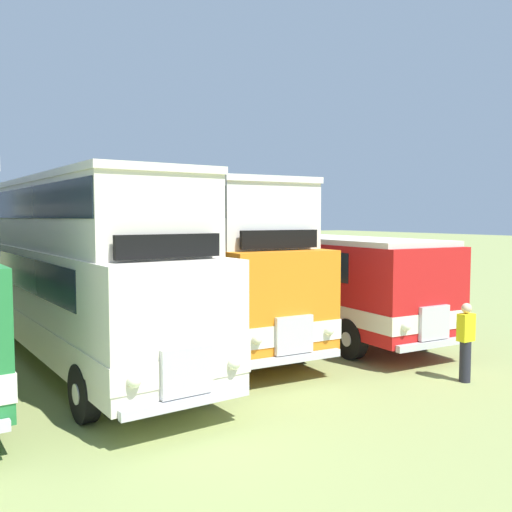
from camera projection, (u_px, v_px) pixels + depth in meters
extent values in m
cylinder|color=silver|center=(2.00, 397.00, 9.51)|extent=(0.03, 0.36, 0.36)
cube|color=silver|center=(79.00, 295.00, 13.51)|extent=(3.10, 11.17, 2.30)
cube|color=silver|center=(80.00, 319.00, 13.55)|extent=(3.14, 11.22, 0.44)
cube|color=#19232D|center=(74.00, 269.00, 13.79)|extent=(3.00, 8.78, 0.76)
cube|color=#19232D|center=(183.00, 294.00, 8.98)|extent=(2.20, 0.22, 0.90)
cube|color=silver|center=(187.00, 371.00, 8.98)|extent=(0.91, 0.17, 0.80)
cube|color=silver|center=(188.00, 402.00, 8.99)|extent=(2.30, 0.26, 0.16)
sphere|color=#EAEACC|center=(234.00, 363.00, 9.48)|extent=(0.22, 0.22, 0.22)
sphere|color=#EAEACC|center=(134.00, 381.00, 8.46)|extent=(0.22, 0.22, 0.22)
cube|color=silver|center=(74.00, 216.00, 13.58)|extent=(2.95, 10.27, 1.50)
cube|color=silver|center=(74.00, 182.00, 13.52)|extent=(3.01, 10.37, 0.14)
cube|color=#19232D|center=(74.00, 204.00, 13.56)|extent=(2.98, 10.17, 0.68)
cube|color=black|center=(169.00, 246.00, 9.33)|extent=(1.90, 0.22, 0.40)
cylinder|color=black|center=(200.00, 372.00, 11.02)|extent=(0.34, 1.05, 1.04)
cylinder|color=silver|center=(207.00, 371.00, 11.11)|extent=(0.04, 0.36, 0.36)
cylinder|color=black|center=(84.00, 393.00, 9.72)|extent=(0.34, 1.05, 1.04)
cylinder|color=silver|center=(76.00, 394.00, 9.63)|extent=(0.04, 0.36, 0.36)
cylinder|color=black|center=(80.00, 316.00, 17.30)|extent=(0.34, 1.05, 1.04)
cylinder|color=silver|center=(85.00, 315.00, 17.39)|extent=(0.04, 0.36, 0.36)
cylinder|color=black|center=(0.00, 324.00, 16.00)|extent=(0.34, 1.05, 1.04)
cube|color=orange|center=(201.00, 282.00, 16.03)|extent=(2.97, 9.90, 2.30)
cube|color=white|center=(201.00, 303.00, 16.07)|extent=(3.01, 9.95, 0.44)
cube|color=#19232D|center=(196.00, 261.00, 16.34)|extent=(2.88, 7.51, 0.76)
cube|color=#19232D|center=(292.00, 276.00, 11.76)|extent=(2.20, 0.21, 0.90)
cube|color=silver|center=(294.00, 335.00, 11.75)|extent=(0.90, 0.16, 0.80)
cube|color=silver|center=(295.00, 358.00, 11.76)|extent=(2.30, 0.25, 0.16)
sphere|color=#EAEACC|center=(329.00, 331.00, 12.17)|extent=(0.22, 0.22, 0.22)
sphere|color=#EAEACC|center=(257.00, 339.00, 11.31)|extent=(0.22, 0.22, 0.22)
cube|color=white|center=(197.00, 216.00, 16.12)|extent=(2.82, 9.00, 1.50)
cube|color=white|center=(197.00, 188.00, 16.06)|extent=(2.89, 9.10, 0.14)
cube|color=#19232D|center=(197.00, 206.00, 16.09)|extent=(2.86, 8.90, 0.68)
cube|color=black|center=(280.00, 239.00, 12.13)|extent=(1.90, 0.21, 0.40)
cylinder|color=black|center=(297.00, 341.00, 13.79)|extent=(0.33, 1.05, 1.04)
cylinder|color=silver|center=(302.00, 340.00, 13.86)|extent=(0.04, 0.36, 0.36)
cylinder|color=black|center=(212.00, 352.00, 12.68)|extent=(0.33, 1.05, 1.04)
cylinder|color=silver|center=(206.00, 352.00, 12.61)|extent=(0.04, 0.36, 0.36)
cylinder|color=black|center=(197.00, 305.00, 19.38)|extent=(0.33, 1.05, 1.04)
cylinder|color=silver|center=(201.00, 305.00, 19.45)|extent=(0.04, 0.36, 0.36)
cylinder|color=black|center=(132.00, 310.00, 18.27)|extent=(0.33, 1.05, 1.04)
cylinder|color=silver|center=(127.00, 311.00, 18.20)|extent=(0.04, 0.36, 0.36)
cube|color=red|center=(305.00, 276.00, 17.82)|extent=(3.05, 10.92, 2.30)
cube|color=silver|center=(305.00, 294.00, 17.86)|extent=(3.10, 10.96, 0.44)
cube|color=#19232D|center=(299.00, 256.00, 18.13)|extent=(2.96, 8.52, 0.76)
cube|color=#19232D|center=(432.00, 269.00, 13.10)|extent=(2.20, 0.21, 0.90)
cube|color=silver|center=(434.00, 323.00, 13.09)|extent=(0.90, 0.17, 0.80)
cube|color=silver|center=(435.00, 344.00, 13.10)|extent=(2.30, 0.26, 0.16)
sphere|color=#EAEACC|center=(461.00, 319.00, 13.51)|extent=(0.22, 0.22, 0.22)
sphere|color=#EAEACC|center=(406.00, 326.00, 12.65)|extent=(0.22, 0.22, 0.22)
cube|color=silver|center=(306.00, 238.00, 17.73)|extent=(2.99, 10.51, 0.14)
cylinder|color=black|center=(418.00, 330.00, 15.13)|extent=(0.33, 1.05, 1.04)
cylinder|color=silver|center=(422.00, 329.00, 15.20)|extent=(0.04, 0.36, 0.36)
cylinder|color=black|center=(351.00, 339.00, 14.03)|extent=(0.33, 1.05, 1.04)
cylinder|color=silver|center=(346.00, 339.00, 13.95)|extent=(0.04, 0.36, 0.36)
cylinder|color=black|center=(278.00, 296.00, 21.61)|extent=(0.33, 1.05, 1.04)
cylinder|color=silver|center=(282.00, 296.00, 21.68)|extent=(0.04, 0.36, 0.36)
cylinder|color=black|center=(225.00, 300.00, 20.51)|extent=(0.33, 1.05, 1.04)
cylinder|color=silver|center=(221.00, 300.00, 20.44)|extent=(0.04, 0.36, 0.36)
cylinder|color=#23232D|center=(465.00, 361.00, 12.09)|extent=(0.24, 0.24, 0.90)
cube|color=yellow|center=(466.00, 327.00, 12.04)|extent=(0.36, 0.22, 0.60)
sphere|color=beige|center=(467.00, 308.00, 12.01)|extent=(0.22, 0.22, 0.22)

